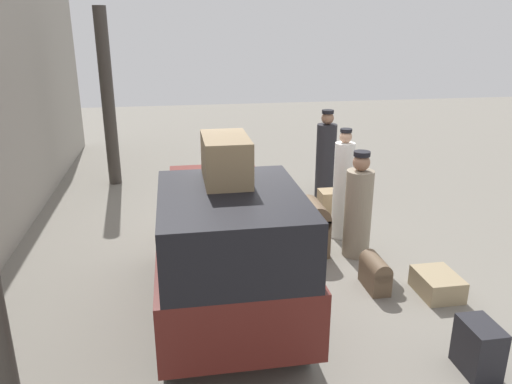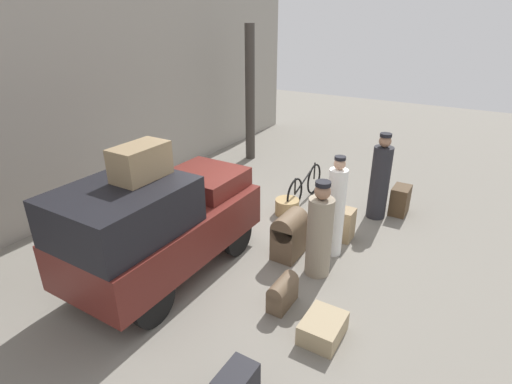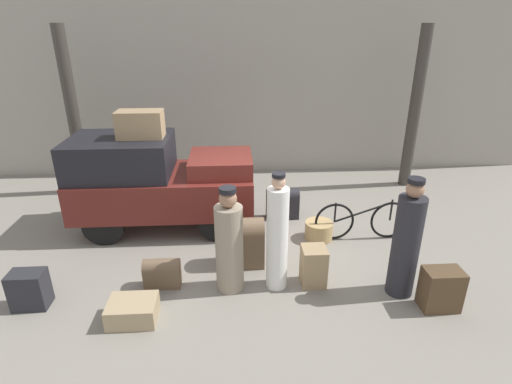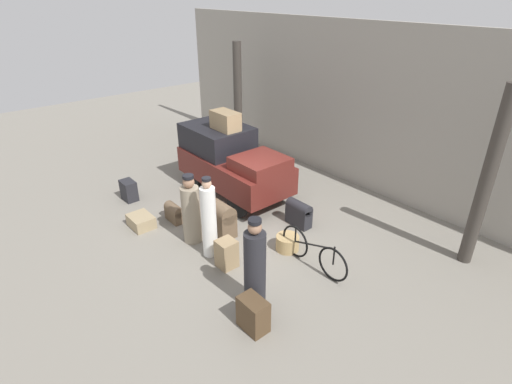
{
  "view_description": "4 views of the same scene",
  "coord_description": "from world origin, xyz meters",
  "px_view_note": "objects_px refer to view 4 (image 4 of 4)",
  "views": [
    {
      "loc": [
        -6.99,
        1.41,
        3.44
      ],
      "look_at": [
        0.2,
        0.2,
        0.95
      ],
      "focal_mm": 35.0,
      "sensor_mm": 36.0,
      "label": 1
    },
    {
      "loc": [
        -5.59,
        -3.3,
        3.98
      ],
      "look_at": [
        0.2,
        0.2,
        0.95
      ],
      "focal_mm": 28.0,
      "sensor_mm": 36.0,
      "label": 2
    },
    {
      "loc": [
        -0.21,
        -6.39,
        3.73
      ],
      "look_at": [
        0.2,
        0.2,
        0.95
      ],
      "focal_mm": 28.0,
      "sensor_mm": 36.0,
      "label": 3
    },
    {
      "loc": [
        6.55,
        -5.15,
        5.21
      ],
      "look_at": [
        0.2,
        0.2,
        0.95
      ],
      "focal_mm": 28.0,
      "sensor_mm": 36.0,
      "label": 4
    }
  ],
  "objects_px": {
    "wicker_basket": "(287,243)",
    "porter_standing_middle": "(191,212)",
    "bicycle": "(313,252)",
    "trunk_wicker_pale": "(299,213)",
    "truck": "(231,160)",
    "porter_lifting_near_truck": "(209,220)",
    "porter_carrying_trunk": "(255,268)",
    "trunk_barrel_dark": "(221,218)",
    "trunk_on_truck_roof": "(225,121)",
    "suitcase_black_upright": "(227,254)",
    "trunk_large_brown": "(129,190)",
    "trunk_umber_medium": "(253,314)",
    "suitcase_tan_flat": "(141,221)",
    "suitcase_small_leather": "(174,212)"
  },
  "relations": [
    {
      "from": "wicker_basket",
      "to": "porter_standing_middle",
      "type": "xyz_separation_m",
      "value": [
        -1.66,
        -1.41,
        0.58
      ]
    },
    {
      "from": "bicycle",
      "to": "wicker_basket",
      "type": "height_order",
      "value": "bicycle"
    },
    {
      "from": "trunk_wicker_pale",
      "to": "truck",
      "type": "bearing_deg",
      "value": -175.82
    },
    {
      "from": "porter_lifting_near_truck",
      "to": "porter_carrying_trunk",
      "type": "bearing_deg",
      "value": -8.46
    },
    {
      "from": "wicker_basket",
      "to": "bicycle",
      "type": "bearing_deg",
      "value": -3.14
    },
    {
      "from": "bicycle",
      "to": "trunk_wicker_pale",
      "type": "distance_m",
      "value": 1.68
    },
    {
      "from": "trunk_wicker_pale",
      "to": "trunk_barrel_dark",
      "type": "bearing_deg",
      "value": -116.77
    },
    {
      "from": "trunk_on_truck_roof",
      "to": "porter_standing_middle",
      "type": "bearing_deg",
      "value": -53.85
    },
    {
      "from": "porter_carrying_trunk",
      "to": "suitcase_black_upright",
      "type": "distance_m",
      "value": 1.39
    },
    {
      "from": "trunk_large_brown",
      "to": "trunk_on_truck_roof",
      "type": "xyz_separation_m",
      "value": [
        1.25,
        2.43,
        1.78
      ]
    },
    {
      "from": "trunk_umber_medium",
      "to": "wicker_basket",
      "type": "bearing_deg",
      "value": 122.02
    },
    {
      "from": "porter_lifting_near_truck",
      "to": "truck",
      "type": "bearing_deg",
      "value": 134.11
    },
    {
      "from": "suitcase_black_upright",
      "to": "trunk_on_truck_roof",
      "type": "xyz_separation_m",
      "value": [
        -2.86,
        2.14,
        1.75
      ]
    },
    {
      "from": "porter_lifting_near_truck",
      "to": "porter_standing_middle",
      "type": "distance_m",
      "value": 0.72
    },
    {
      "from": "trunk_large_brown",
      "to": "porter_carrying_trunk",
      "type": "bearing_deg",
      "value": 0.01
    },
    {
      "from": "suitcase_tan_flat",
      "to": "porter_carrying_trunk",
      "type": "bearing_deg",
      "value": 5.66
    },
    {
      "from": "wicker_basket",
      "to": "suitcase_small_leather",
      "type": "relative_size",
      "value": 0.94
    },
    {
      "from": "wicker_basket",
      "to": "suitcase_black_upright",
      "type": "relative_size",
      "value": 0.83
    },
    {
      "from": "truck",
      "to": "bicycle",
      "type": "xyz_separation_m",
      "value": [
        3.84,
        -0.79,
        -0.61
      ]
    },
    {
      "from": "porter_lifting_near_truck",
      "to": "trunk_wicker_pale",
      "type": "relative_size",
      "value": 2.78
    },
    {
      "from": "trunk_large_brown",
      "to": "suitcase_tan_flat",
      "type": "bearing_deg",
      "value": -14.23
    },
    {
      "from": "truck",
      "to": "trunk_umber_medium",
      "type": "distance_m",
      "value": 5.21
    },
    {
      "from": "wicker_basket",
      "to": "trunk_large_brown",
      "type": "relative_size",
      "value": 0.93
    },
    {
      "from": "suitcase_black_upright",
      "to": "trunk_umber_medium",
      "type": "bearing_deg",
      "value": -22.03
    },
    {
      "from": "bicycle",
      "to": "suitcase_black_upright",
      "type": "distance_m",
      "value": 1.79
    },
    {
      "from": "trunk_wicker_pale",
      "to": "suitcase_small_leather",
      "type": "distance_m",
      "value": 3.08
    },
    {
      "from": "porter_carrying_trunk",
      "to": "trunk_large_brown",
      "type": "height_order",
      "value": "porter_carrying_trunk"
    },
    {
      "from": "truck",
      "to": "bicycle",
      "type": "bearing_deg",
      "value": -11.67
    },
    {
      "from": "suitcase_small_leather",
      "to": "suitcase_black_upright",
      "type": "bearing_deg",
      "value": -2.13
    },
    {
      "from": "trunk_large_brown",
      "to": "trunk_barrel_dark",
      "type": "bearing_deg",
      "value": 16.63
    },
    {
      "from": "suitcase_black_upright",
      "to": "truck",
      "type": "bearing_deg",
      "value": 141.23
    },
    {
      "from": "porter_lifting_near_truck",
      "to": "suitcase_tan_flat",
      "type": "relative_size",
      "value": 2.85
    },
    {
      "from": "trunk_barrel_dark",
      "to": "wicker_basket",
      "type": "bearing_deg",
      "value": 28.2
    },
    {
      "from": "trunk_wicker_pale",
      "to": "trunk_on_truck_roof",
      "type": "distance_m",
      "value": 3.18
    },
    {
      "from": "bicycle",
      "to": "porter_standing_middle",
      "type": "distance_m",
      "value": 2.84
    },
    {
      "from": "porter_carrying_trunk",
      "to": "trunk_umber_medium",
      "type": "xyz_separation_m",
      "value": [
        0.42,
        -0.39,
        -0.53
      ]
    },
    {
      "from": "porter_carrying_trunk",
      "to": "trunk_barrel_dark",
      "type": "xyz_separation_m",
      "value": [
        -2.3,
        0.91,
        -0.4
      ]
    },
    {
      "from": "porter_standing_middle",
      "to": "suitcase_black_upright",
      "type": "bearing_deg",
      "value": 1.09
    },
    {
      "from": "trunk_wicker_pale",
      "to": "trunk_large_brown",
      "type": "xyz_separation_m",
      "value": [
        -3.92,
        -2.61,
        -0.06
      ]
    },
    {
      "from": "trunk_on_truck_roof",
      "to": "porter_carrying_trunk",
      "type": "bearing_deg",
      "value": -30.54
    },
    {
      "from": "porter_carrying_trunk",
      "to": "suitcase_black_upright",
      "type": "xyz_separation_m",
      "value": [
        -1.26,
        0.29,
        -0.53
      ]
    },
    {
      "from": "suitcase_tan_flat",
      "to": "trunk_wicker_pale",
      "type": "bearing_deg",
      "value": 51.13
    },
    {
      "from": "wicker_basket",
      "to": "suitcase_small_leather",
      "type": "bearing_deg",
      "value": -154.21
    },
    {
      "from": "truck",
      "to": "trunk_umber_medium",
      "type": "xyz_separation_m",
      "value": [
        4.33,
        -2.82,
        -0.67
      ]
    },
    {
      "from": "trunk_umber_medium",
      "to": "porter_lifting_near_truck",
      "type": "bearing_deg",
      "value": 163.63
    },
    {
      "from": "porter_carrying_trunk",
      "to": "trunk_on_truck_roof",
      "type": "distance_m",
      "value": 4.93
    },
    {
      "from": "suitcase_small_leather",
      "to": "porter_carrying_trunk",
      "type": "bearing_deg",
      "value": -6.01
    },
    {
      "from": "wicker_basket",
      "to": "porter_lifting_near_truck",
      "type": "xyz_separation_m",
      "value": [
        -0.95,
        -1.41,
        0.69
      ]
    },
    {
      "from": "trunk_wicker_pale",
      "to": "trunk_large_brown",
      "type": "height_order",
      "value": "trunk_wicker_pale"
    },
    {
      "from": "bicycle",
      "to": "wicker_basket",
      "type": "bearing_deg",
      "value": 176.86
    }
  ]
}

